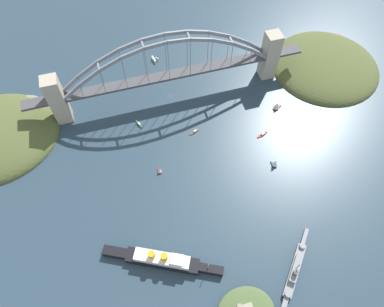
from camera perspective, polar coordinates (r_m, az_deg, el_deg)
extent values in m
plane|color=#283D4C|center=(356.08, -3.63, 9.58)|extent=(1400.00, 1400.00, 0.00)
cube|color=#ADA38E|center=(366.74, 12.66, 15.44)|extent=(14.32, 14.78, 50.90)
cube|color=#ADA38E|center=(339.53, -21.27, 8.21)|extent=(14.32, 14.78, 50.90)
cube|color=#47474C|center=(336.68, -3.88, 12.68)|extent=(193.52, 11.78, 2.40)
cube|color=#47474C|center=(374.01, 15.47, 15.99)|extent=(24.00, 11.78, 2.40)
cube|color=#47474C|center=(342.23, -24.43, 7.52)|extent=(24.00, 11.78, 2.40)
cube|color=gray|center=(358.90, 10.56, 16.80)|extent=(22.02, 1.80, 18.03)
cube|color=gray|center=(343.01, 7.70, 18.08)|extent=(21.72, 1.80, 14.79)
cube|color=gray|center=(330.27, 4.49, 18.96)|extent=(21.33, 1.80, 11.55)
cube|color=gray|center=(320.71, 0.98, 19.36)|extent=(20.87, 1.80, 8.26)
cube|color=gray|center=(314.41, -2.72, 19.21)|extent=(20.34, 1.80, 4.91)
cube|color=gray|center=(311.45, -6.48, 18.47)|extent=(20.34, 1.80, 4.91)
cube|color=gray|center=(311.91, -10.17, 17.17)|extent=(20.87, 1.80, 8.26)
cube|color=gray|center=(315.91, -13.64, 15.34)|extent=(21.33, 1.80, 11.55)
cube|color=gray|center=(323.52, -16.81, 13.08)|extent=(21.72, 1.80, 14.79)
cube|color=gray|center=(334.83, -19.59, 10.50)|extent=(22.02, 1.80, 18.03)
cube|color=gray|center=(351.85, 11.22, 15.70)|extent=(22.02, 1.80, 18.03)
cube|color=gray|center=(335.62, 8.36, 16.96)|extent=(21.72, 1.80, 14.79)
cube|color=gray|center=(322.59, 5.12, 17.83)|extent=(21.33, 1.80, 11.55)
cube|color=gray|center=(312.80, 1.57, 18.21)|extent=(20.87, 1.80, 8.26)
cube|color=gray|center=(306.33, -2.18, 18.04)|extent=(20.34, 1.80, 4.91)
cube|color=gray|center=(303.29, -6.02, 17.29)|extent=(20.34, 1.80, 4.91)
cube|color=gray|center=(303.77, -9.78, 15.96)|extent=(20.87, 1.80, 8.26)
cube|color=gray|center=(307.87, -13.33, 14.11)|extent=(21.33, 1.80, 11.55)
cube|color=gray|center=(315.68, -16.57, 11.82)|extent=(21.72, 1.80, 14.79)
cube|color=gray|center=(327.25, -19.42, 9.23)|extent=(22.02, 1.80, 18.03)
cube|color=gray|center=(364.28, 12.18, 15.55)|extent=(1.40, 10.60, 1.40)
cube|color=gray|center=(332.18, 6.46, 18.08)|extent=(1.40, 10.60, 1.40)
cube|color=gray|center=(312.86, -0.57, 18.85)|extent=(1.40, 10.60, 1.40)
cube|color=gray|center=(306.87, -8.14, 17.36)|extent=(1.40, 10.60, 1.40)
cube|color=gray|center=(314.98, -15.15, 13.70)|extent=(1.40, 10.60, 1.40)
cube|color=gray|center=(337.85, -20.77, 8.54)|extent=(1.40, 10.60, 1.40)
cylinder|color=gray|center=(354.82, 9.02, 16.66)|extent=(0.56, 0.56, 14.29)
cylinder|color=gray|center=(347.68, 9.68, 15.54)|extent=(0.56, 0.56, 14.29)
cylinder|color=gray|center=(344.27, 5.93, 16.92)|extent=(0.56, 0.56, 26.34)
cylinder|color=gray|center=(336.91, 6.56, 15.79)|extent=(0.56, 0.56, 26.34)
cylinder|color=gray|center=(335.82, 2.64, 16.93)|extent=(0.56, 0.56, 34.95)
cylinder|color=gray|center=(328.27, 3.23, 15.78)|extent=(0.56, 0.56, 34.95)
cylinder|color=gray|center=(329.54, -0.81, 16.66)|extent=(0.56, 0.56, 40.11)
cylinder|color=gray|center=(321.85, -0.27, 15.48)|extent=(0.56, 0.56, 40.11)
cylinder|color=gray|center=(325.53, -4.35, 16.08)|extent=(0.56, 0.56, 41.84)
cylinder|color=gray|center=(317.74, -3.87, 14.89)|extent=(0.56, 0.56, 41.84)
cylinder|color=gray|center=(323.86, -7.90, 15.21)|extent=(0.56, 0.56, 40.11)
cylinder|color=gray|center=(316.03, -7.49, 13.99)|extent=(0.56, 0.56, 40.11)
cylinder|color=gray|center=(324.58, -11.40, 14.05)|extent=(0.56, 0.56, 34.95)
cylinder|color=gray|center=(316.76, -11.06, 12.82)|extent=(0.56, 0.56, 34.95)
cylinder|color=gray|center=(327.71, -14.76, 12.64)|extent=(0.56, 0.56, 26.34)
cylinder|color=gray|center=(319.97, -14.49, 11.39)|extent=(0.56, 0.56, 26.34)
cylinder|color=gray|center=(333.25, -17.94, 11.02)|extent=(0.56, 0.56, 14.29)
cylinder|color=gray|center=(325.64, -17.73, 9.75)|extent=(0.56, 0.56, 14.29)
ellipsoid|color=#4C562D|center=(409.29, 20.95, 13.14)|extent=(113.75, 113.38, 28.11)
ellipsoid|color=#756B5B|center=(440.95, 21.97, 16.36)|extent=(39.81, 34.01, 15.46)
ellipsoid|color=#756B5B|center=(381.45, -25.93, 6.66)|extent=(41.24, 32.06, 16.32)
cube|color=black|center=(270.16, -4.88, -17.18)|extent=(53.88, 34.10, 5.80)
cube|color=black|center=(267.99, 3.15, -18.53)|extent=(19.01, 13.48, 5.80)
cube|color=black|center=(277.17, -12.53, -15.59)|extent=(19.54, 14.55, 5.80)
cube|color=white|center=(264.96, -4.97, -16.87)|extent=(40.89, 26.55, 5.05)
cube|color=white|center=(259.77, -2.51, -17.08)|extent=(11.72, 11.34, 3.20)
cylinder|color=gold|center=(259.40, -4.60, -16.61)|extent=(4.90, 4.90, 6.00)
cylinder|color=gold|center=(260.71, -6.66, -16.22)|extent=(4.90, 4.90, 6.00)
cylinder|color=tan|center=(260.34, 2.71, -18.02)|extent=(0.50, 0.50, 10.00)
cube|color=gray|center=(278.96, 16.51, -17.94)|extent=(32.11, 35.25, 3.73)
cube|color=gray|center=(289.19, 18.00, -12.97)|extent=(11.26, 12.24, 3.73)
cube|color=gray|center=(271.16, 14.82, -23.23)|extent=(11.69, 12.62, 3.73)
cube|color=gray|center=(275.48, 16.70, -17.73)|extent=(17.48, 18.88, 3.74)
cylinder|color=gray|center=(283.05, 17.71, -14.29)|extent=(4.44, 4.44, 2.20)
cylinder|color=gray|center=(270.50, 15.52, -21.41)|extent=(4.44, 4.44, 2.20)
cylinder|color=gray|center=(269.09, 17.07, -17.34)|extent=(0.60, 0.60, 10.00)
cylinder|color=#4C4C51|center=(270.33, 16.68, -18.29)|extent=(3.49, 3.49, 4.40)
cylinder|color=gray|center=(257.91, 7.76, -23.80)|extent=(3.60, 3.60, 8.98)
cylinder|color=#B7B7B2|center=(391.91, -6.03, 14.89)|extent=(5.87, 1.91, 0.90)
cylinder|color=#B7B7B2|center=(394.29, -6.23, 15.18)|extent=(5.87, 1.91, 0.90)
cylinder|color=black|center=(391.25, -6.05, 15.00)|extent=(0.14, 0.14, 1.06)
cylinder|color=black|center=(393.64, -6.24, 15.29)|extent=(0.14, 0.14, 1.06)
ellipsoid|color=silver|center=(391.69, -6.16, 15.27)|extent=(7.90, 2.58, 1.22)
cylinder|color=black|center=(390.87, -6.65, 15.10)|extent=(0.99, 1.28, 1.16)
cube|color=silver|center=(391.11, -6.30, 15.28)|extent=(3.39, 9.93, 0.20)
cube|color=silver|center=(392.44, -5.69, 15.44)|extent=(1.74, 3.85, 0.12)
cube|color=black|center=(391.62, -5.70, 15.58)|extent=(1.10, 0.31, 1.50)
cube|color=#B2231E|center=(353.97, 13.83, 7.35)|extent=(6.52, 4.38, 0.86)
cube|color=#B2231E|center=(356.10, 14.32, 7.59)|extent=(2.26, 1.79, 0.86)
cube|color=#B2231E|center=(351.86, 13.33, 7.11)|extent=(2.33, 2.04, 0.86)
cylinder|color=tan|center=(350.97, 14.04, 7.85)|extent=(0.16, 0.16, 8.00)
cone|color=silver|center=(350.33, 13.81, 7.70)|extent=(6.72, 6.72, 6.40)
cube|color=#B2231E|center=(303.42, -5.39, -2.93)|extent=(2.94, 4.32, 0.78)
cube|color=#B2231E|center=(304.64, -5.68, -2.58)|extent=(1.15, 1.51, 0.78)
cube|color=#B2231E|center=(302.22, -5.11, -3.28)|extent=(1.29, 1.56, 0.78)
cylinder|color=tan|center=(300.82, -5.48, -2.58)|extent=(0.16, 0.16, 5.61)
cone|color=silver|center=(300.53, -5.35, -2.76)|extent=(4.77, 4.77, 4.49)
cube|color=#234C8C|center=(313.72, 13.27, -1.79)|extent=(3.38, 5.02, 1.06)
cube|color=#234C8C|center=(314.62, 12.91, -1.40)|extent=(1.36, 1.75, 1.06)
cube|color=#234C8C|center=(312.85, 13.63, -2.19)|extent=(1.54, 1.80, 1.06)
cylinder|color=tan|center=(309.92, 13.39, -1.29)|extent=(0.16, 0.16, 8.35)
cone|color=white|center=(309.87, 13.54, -1.51)|extent=(5.29, 5.29, 6.68)
cube|color=#2D6B3D|center=(334.69, -8.74, 4.84)|extent=(4.37, 7.11, 1.28)
cube|color=#2D6B3D|center=(337.31, -9.13, 5.32)|extent=(1.91, 2.53, 1.28)
cube|color=#2D6B3D|center=(332.10, -8.33, 4.35)|extent=(2.13, 2.61, 1.28)
cube|color=beige|center=(333.27, -8.69, 4.87)|extent=(2.81, 3.78, 1.10)
cube|color=brown|center=(325.27, 0.39, 3.56)|extent=(6.61, 4.21, 0.94)
cube|color=brown|center=(323.73, -0.19, 3.19)|extent=(2.37, 1.81, 0.94)
cube|color=brown|center=(326.85, 0.97, 3.92)|extent=(2.45, 2.02, 0.94)
cube|color=beige|center=(324.69, 0.50, 3.74)|extent=(3.53, 2.67, 1.22)
cube|color=#B2231E|center=(329.97, 11.47, 3.03)|extent=(7.18, 4.56, 0.82)
cube|color=#B2231E|center=(327.77, 10.89, 2.67)|extent=(2.57, 2.03, 0.82)
cube|color=#B2231E|center=(332.22, 12.04, 3.39)|extent=(2.66, 2.29, 0.82)
cube|color=beige|center=(329.53, 11.61, 3.21)|extent=(3.84, 2.98, 1.33)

